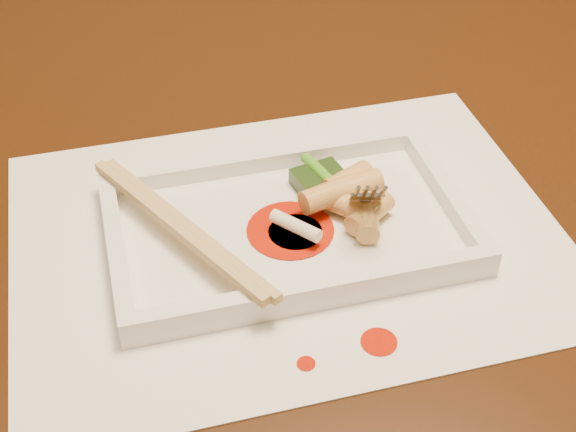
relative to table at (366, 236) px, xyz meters
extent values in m
cube|color=black|center=(0.00, 0.00, 0.08)|extent=(1.40, 0.90, 0.04)
cube|color=white|center=(-0.10, -0.09, 0.10)|extent=(0.40, 0.30, 0.00)
cylinder|color=#BC1B05|center=(-0.07, -0.20, 0.10)|extent=(0.02, 0.02, 0.00)
cylinder|color=#BC1B05|center=(-0.12, -0.21, 0.10)|extent=(0.01, 0.01, 0.00)
cube|color=white|center=(-0.10, -0.09, 0.11)|extent=(0.26, 0.16, 0.01)
cube|color=white|center=(-0.10, -0.02, 0.12)|extent=(0.26, 0.01, 0.01)
cube|color=white|center=(-0.10, -0.16, 0.12)|extent=(0.26, 0.01, 0.01)
cube|color=white|center=(-0.22, -0.09, 0.12)|extent=(0.01, 0.14, 0.01)
cube|color=white|center=(0.02, -0.09, 0.12)|extent=(0.01, 0.14, 0.01)
cube|color=black|center=(-0.06, -0.05, 0.12)|extent=(0.04, 0.03, 0.01)
cylinder|color=#EAEACC|center=(-0.10, -0.10, 0.12)|extent=(0.03, 0.04, 0.01)
cylinder|color=#3A8E16|center=(-0.06, -0.07, 0.12)|extent=(0.03, 0.08, 0.01)
cube|color=tan|center=(-0.18, -0.09, 0.13)|extent=(0.10, 0.18, 0.01)
cube|color=tan|center=(-0.17, -0.09, 0.13)|extent=(0.10, 0.18, 0.01)
cylinder|color=#BC1B05|center=(-0.10, -0.09, 0.11)|extent=(0.06, 0.06, 0.00)
cylinder|color=#BC1B05|center=(-0.10, -0.10, 0.11)|extent=(0.04, 0.04, 0.00)
cylinder|color=#DAB666|center=(-0.04, -0.10, 0.12)|extent=(0.04, 0.04, 0.02)
cylinder|color=#DAB666|center=(-0.04, -0.06, 0.12)|extent=(0.04, 0.03, 0.02)
cylinder|color=#DAB666|center=(-0.05, -0.08, 0.13)|extent=(0.05, 0.03, 0.02)
cylinder|color=#DAB666|center=(-0.04, -0.11, 0.12)|extent=(0.03, 0.04, 0.02)
cylinder|color=#DAB666|center=(-0.05, -0.09, 0.12)|extent=(0.04, 0.04, 0.02)
cylinder|color=#DAB666|center=(-0.07, -0.08, 0.13)|extent=(0.05, 0.03, 0.02)
cylinder|color=#DAB666|center=(-0.05, -0.09, 0.12)|extent=(0.02, 0.05, 0.02)
camera|label=1|loc=(-0.21, -0.52, 0.50)|focal=50.00mm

